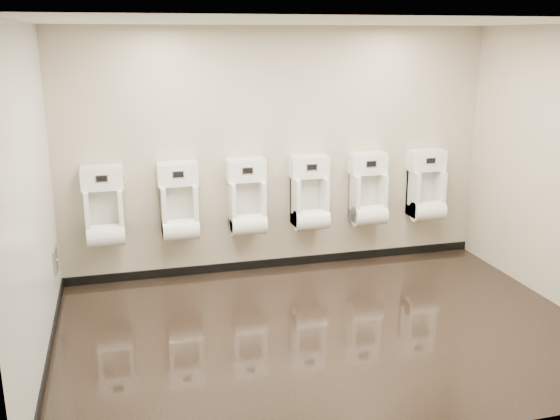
# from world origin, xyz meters

# --- Properties ---
(ground) EXTENTS (5.00, 3.50, 0.00)m
(ground) POSITION_xyz_m (0.00, 0.00, 0.00)
(ground) COLOR black
(ground) RESTS_ON ground
(ceiling) EXTENTS (5.00, 3.50, 0.00)m
(ceiling) POSITION_xyz_m (0.00, 0.00, 2.80)
(ceiling) COLOR silver
(back_wall) EXTENTS (5.00, 0.02, 2.80)m
(back_wall) POSITION_xyz_m (0.00, 1.75, 1.40)
(back_wall) COLOR #BAAB90
(back_wall) RESTS_ON ground
(front_wall) EXTENTS (5.00, 0.02, 2.80)m
(front_wall) POSITION_xyz_m (0.00, -1.75, 1.40)
(front_wall) COLOR #BAAB90
(front_wall) RESTS_ON ground
(left_wall) EXTENTS (0.02, 3.50, 2.80)m
(left_wall) POSITION_xyz_m (-2.50, 0.00, 1.40)
(left_wall) COLOR #BAAB90
(left_wall) RESTS_ON ground
(tile_overlay_left) EXTENTS (0.01, 3.50, 2.80)m
(tile_overlay_left) POSITION_xyz_m (-2.50, 0.00, 1.40)
(tile_overlay_left) COLOR white
(tile_overlay_left) RESTS_ON ground
(skirting_back) EXTENTS (5.00, 0.02, 0.10)m
(skirting_back) POSITION_xyz_m (0.00, 1.74, 0.05)
(skirting_back) COLOR black
(skirting_back) RESTS_ON ground
(skirting_left) EXTENTS (0.02, 3.50, 0.10)m
(skirting_left) POSITION_xyz_m (-2.49, 0.00, 0.05)
(skirting_left) COLOR black
(skirting_left) RESTS_ON ground
(access_panel) EXTENTS (0.04, 0.25, 0.25)m
(access_panel) POSITION_xyz_m (-2.48, 1.20, 0.50)
(access_panel) COLOR #9E9EA3
(access_panel) RESTS_ON left_wall
(urinal_0) EXTENTS (0.45, 0.34, 0.84)m
(urinal_0) POSITION_xyz_m (-1.98, 1.60, 0.86)
(urinal_0) COLOR white
(urinal_0) RESTS_ON back_wall
(urinal_1) EXTENTS (0.45, 0.34, 0.84)m
(urinal_1) POSITION_xyz_m (-1.18, 1.60, 0.86)
(urinal_1) COLOR white
(urinal_1) RESTS_ON back_wall
(urinal_2) EXTENTS (0.45, 0.34, 0.84)m
(urinal_2) POSITION_xyz_m (-0.42, 1.60, 0.86)
(urinal_2) COLOR white
(urinal_2) RESTS_ON back_wall
(urinal_3) EXTENTS (0.45, 0.34, 0.84)m
(urinal_3) POSITION_xyz_m (0.33, 1.60, 0.86)
(urinal_3) COLOR white
(urinal_3) RESTS_ON back_wall
(urinal_4) EXTENTS (0.45, 0.34, 0.84)m
(urinal_4) POSITION_xyz_m (1.06, 1.60, 0.86)
(urinal_4) COLOR white
(urinal_4) RESTS_ON back_wall
(urinal_5) EXTENTS (0.45, 0.34, 0.84)m
(urinal_5) POSITION_xyz_m (1.82, 1.60, 0.86)
(urinal_5) COLOR white
(urinal_5) RESTS_ON back_wall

